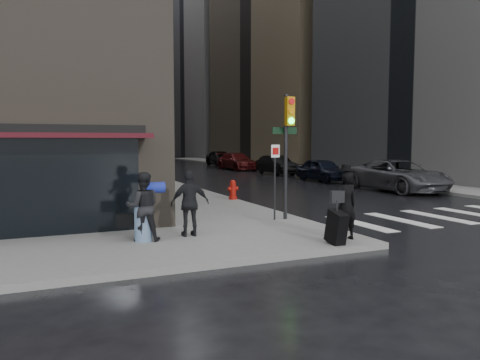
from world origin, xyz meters
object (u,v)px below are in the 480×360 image
object	(u,v)px
fire_hydrant	(233,191)
parked_car_1	(323,170)
parked_car_4	(220,158)
parked_car_0	(398,176)
parked_car_2	(277,165)
man_jeans	(143,207)
man_greycoat	(190,203)
parked_car_3	(237,161)
traffic_light	(286,139)
man_overcoat	(344,208)

from	to	relation	value
fire_hydrant	parked_car_1	xyz separation A→B (m)	(9.00, 7.04, 0.21)
parked_car_4	parked_car_0	bearing A→B (deg)	-88.17
parked_car_0	parked_car_1	world-z (taller)	parked_car_0
parked_car_0	parked_car_2	bearing A→B (deg)	90.26
fire_hydrant	parked_car_0	world-z (taller)	parked_car_0
man_jeans	parked_car_1	xyz separation A→B (m)	(14.02, 13.51, -0.26)
parked_car_4	parked_car_1	bearing A→B (deg)	-89.08
fire_hydrant	parked_car_1	world-z (taller)	parked_car_1
man_greycoat	parked_car_4	bearing A→B (deg)	-109.25
fire_hydrant	parked_car_3	xyz separation A→B (m)	(8.65, 19.66, 0.23)
parked_car_0	man_greycoat	bearing A→B (deg)	-151.63
traffic_light	parked_car_0	distance (m)	11.43
man_overcoat	man_jeans	distance (m)	4.76
man_greycoat	parked_car_3	size ratio (longest dim) A/B	0.33
man_jeans	fire_hydrant	xyz separation A→B (m)	(5.02, 6.47, -0.47)
traffic_light	man_greycoat	bearing A→B (deg)	-162.89
parked_car_0	parked_car_1	xyz separation A→B (m)	(-0.24, 6.31, -0.07)
parked_car_2	parked_car_3	world-z (taller)	parked_car_3
parked_car_3	parked_car_2	bearing A→B (deg)	-90.24
fire_hydrant	parked_car_1	size ratio (longest dim) A/B	0.19
fire_hydrant	parked_car_0	distance (m)	9.26
man_greycoat	man_jeans	bearing A→B (deg)	8.81
traffic_light	parked_car_3	world-z (taller)	traffic_light
man_greycoat	fire_hydrant	size ratio (longest dim) A/B	2.09
traffic_light	parked_car_0	size ratio (longest dim) A/B	0.67
man_jeans	parked_car_2	bearing A→B (deg)	-116.68
parked_car_0	parked_car_4	bearing A→B (deg)	89.27
man_greycoat	traffic_light	distance (m)	3.95
man_overcoat	parked_car_1	distance (m)	18.12
man_jeans	parked_car_1	distance (m)	19.47
man_overcoat	parked_car_2	distance (m)	23.76
parked_car_2	traffic_light	bearing A→B (deg)	-116.63
parked_car_3	parked_car_4	size ratio (longest dim) A/B	1.08
fire_hydrant	traffic_light	bearing A→B (deg)	-94.64
man_greycoat	parked_car_2	bearing A→B (deg)	-120.20
parked_car_1	parked_car_3	world-z (taller)	parked_car_3
man_jeans	parked_car_2	world-z (taller)	man_jeans
parked_car_3	man_jeans	bearing A→B (deg)	-122.38
man_greycoat	parked_car_0	xyz separation A→B (m)	(13.05, 7.08, -0.19)
man_overcoat	parked_car_2	xyz separation A→B (m)	(9.77, 21.66, -0.22)
fire_hydrant	parked_car_3	bearing A→B (deg)	66.26
man_overcoat	traffic_light	distance (m)	3.59
traffic_light	parked_car_3	distance (m)	26.46
parked_car_1	parked_car_4	bearing A→B (deg)	86.81
traffic_light	parked_car_0	bearing A→B (deg)	28.66
parked_car_2	parked_car_3	bearing A→B (deg)	95.26
man_greycoat	parked_car_1	size ratio (longest dim) A/B	0.39
man_jeans	man_overcoat	bearing A→B (deg)	166.20
man_greycoat	parked_car_2	size ratio (longest dim) A/B	0.39
man_greycoat	parked_car_2	distance (m)	23.59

